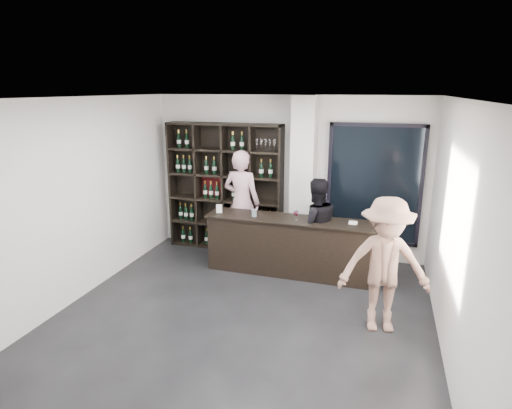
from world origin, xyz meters
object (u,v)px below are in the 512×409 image
(tasting_counter, at_px, (293,246))
(customer, at_px, (385,266))
(taster_black, at_px, (315,227))
(taster_pink, at_px, (242,203))
(wine_shelf, at_px, (225,188))

(tasting_counter, distance_m, customer, 2.01)
(taster_black, bearing_deg, taster_pink, -45.70)
(taster_pink, distance_m, taster_black, 1.56)
(wine_shelf, relative_size, tasting_counter, 0.82)
(wine_shelf, xyz_separation_m, customer, (2.94, -2.17, -0.32))
(taster_pink, height_order, customer, taster_pink)
(taster_pink, height_order, taster_black, taster_pink)
(wine_shelf, bearing_deg, taster_black, -21.28)
(wine_shelf, bearing_deg, tasting_counter, -28.52)
(tasting_counter, bearing_deg, taster_pink, 150.57)
(wine_shelf, distance_m, tasting_counter, 1.85)
(wine_shelf, height_order, taster_pink, wine_shelf)
(taster_black, height_order, customer, customer)
(wine_shelf, xyz_separation_m, taster_pink, (0.39, -0.17, -0.22))
(taster_black, bearing_deg, tasting_counter, -8.34)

